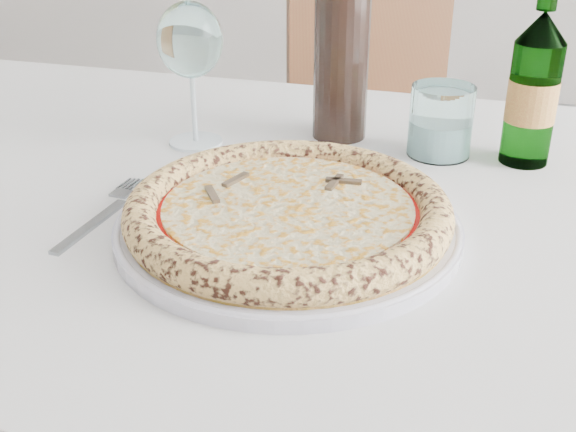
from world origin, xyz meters
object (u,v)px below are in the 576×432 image
Objects in this scene: chair_far at (375,138)px; wine_glass at (190,43)px; wine_bottle at (342,44)px; tumbler at (440,126)px; plate at (288,225)px; beer_bottle at (534,89)px; pizza at (288,210)px; dining_table at (303,257)px.

chair_far is 0.79m from wine_glass.
tumbler is at bearing -18.07° from wine_bottle.
plate is 0.30m from tumbler.
beer_bottle is (0.26, 0.25, 0.09)m from plate.
wine_glass is (-0.18, 0.24, 0.11)m from pizza.
pizza is 3.67× the size of tumbler.
wine_bottle is at bearing -91.28° from chair_far.
wine_glass is 0.63× the size of wine_bottle.
chair_far is at bearing 109.77° from beer_bottle.
dining_table is 0.14m from plate.
plate is 0.33m from wine_bottle.
beer_bottle is at bearing 2.26° from wine_glass.
pizza is 0.32m from wine_glass.
plate is 0.32m from wine_glass.
dining_table is 0.30m from wine_bottle.
beer_bottle reaches higher than plate.
beer_bottle reaches higher than dining_table.
chair_far is 2.72× the size of pizza.
pizza is 0.32m from wine_bottle.
tumbler reaches higher than plate.
pizza is at bearing -120.80° from tumbler.
tumbler is 0.39× the size of beer_bottle.
plate is at bearing -19.36° from pizza.
pizza reaches higher than plate.
plate is (0.00, -0.10, 0.09)m from dining_table.
wine_bottle is at bearing 87.17° from pizza.
wine_glass is 0.20m from wine_bottle.
beer_bottle is 0.25m from wine_bottle.
wine_glass is 2.07× the size of tumbler.
tumbler is at bearing 59.20° from pizza.
chair_far is 9.98× the size of tumbler.
plate is at bearing -53.35° from wine_glass.
wine_bottle reaches higher than chair_far.
dining_table is at bearing -92.02° from chair_far.
chair_far reaches higher than plate.
plate is 1.89× the size of wine_glass.
tumbler is 0.30× the size of wine_bottle.
wine_glass is 0.80× the size of beer_bottle.
chair_far is (0.03, 0.81, -0.14)m from dining_table.
chair_far is 0.70m from wine_bottle.
plate is 1.19× the size of wine_bottle.
dining_table is 0.32m from wine_glass.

